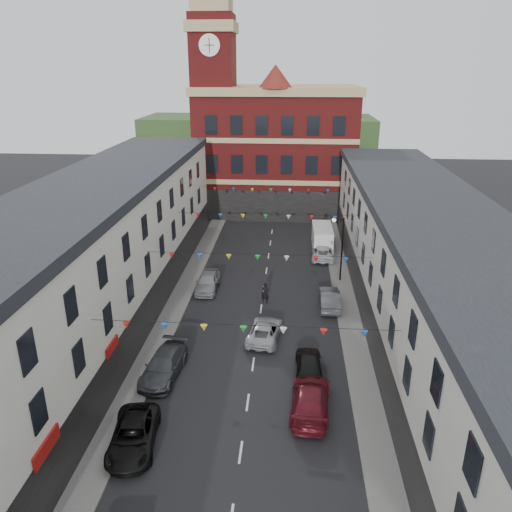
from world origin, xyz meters
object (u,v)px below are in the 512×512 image
(pedestrian, at_px, (265,293))
(car_right_f, at_px, (323,252))
(car_right_c, at_px, (310,399))
(car_left_c, at_px, (133,436))
(street_lamp, at_px, (340,241))
(moving_car, at_px, (265,331))
(white_van, at_px, (322,237))
(car_right_d, at_px, (309,364))
(car_right_e, at_px, (329,298))
(car_left_d, at_px, (164,365))
(car_left_e, at_px, (208,282))

(pedestrian, bearing_deg, car_right_f, 70.88)
(car_right_c, bearing_deg, car_left_c, 25.56)
(street_lamp, height_order, moving_car, street_lamp)
(car_right_c, relative_size, white_van, 1.01)
(street_lamp, bearing_deg, white_van, 96.01)
(car_right_d, bearing_deg, car_right_f, -96.06)
(car_right_e, bearing_deg, car_right_f, -90.05)
(car_left_c, distance_m, car_left_d, 6.32)
(car_left_d, xyz_separation_m, car_right_c, (9.10, -2.78, 0.03))
(car_right_c, height_order, moving_car, car_right_c)
(white_van, bearing_deg, car_right_f, -92.30)
(street_lamp, distance_m, moving_car, 12.63)
(street_lamp, relative_size, car_left_e, 1.32)
(pedestrian, bearing_deg, car_left_e, 162.94)
(car_left_c, distance_m, pedestrian, 17.96)
(car_left_d, xyz_separation_m, pedestrian, (5.78, 10.69, 0.16))
(car_right_c, xyz_separation_m, pedestrian, (-3.32, 13.47, 0.13))
(street_lamp, xyz_separation_m, car_right_d, (-2.95, -14.72, -3.21))
(moving_car, bearing_deg, street_lamp, -111.76)
(car_left_e, relative_size, white_van, 0.87)
(car_right_c, height_order, white_van, white_van)
(car_right_f, distance_m, pedestrian, 11.92)
(street_lamp, xyz_separation_m, car_left_d, (-12.05, -15.65, -3.17))
(car_left_c, bearing_deg, car_right_e, 49.77)
(car_left_c, height_order, car_left_e, car_left_e)
(car_left_e, relative_size, car_right_f, 0.98)
(street_lamp, height_order, car_right_f, street_lamp)
(car_left_c, xyz_separation_m, car_left_e, (0.63, 19.29, 0.10))
(car_left_e, xyz_separation_m, pedestrian, (5.14, -2.28, 0.12))
(car_right_d, bearing_deg, car_left_e, -55.65)
(car_right_c, bearing_deg, car_right_f, -90.18)
(car_right_c, relative_size, car_right_e, 1.19)
(car_right_f, bearing_deg, car_right_e, 92.26)
(moving_car, bearing_deg, car_right_d, 134.13)
(car_left_c, relative_size, car_right_c, 0.91)
(car_left_e, bearing_deg, car_right_c, -61.72)
(car_left_e, height_order, car_right_e, car_left_e)
(car_left_e, distance_m, moving_car, 9.64)
(car_left_c, xyz_separation_m, car_right_c, (9.10, 3.54, 0.10))
(street_lamp, relative_size, car_left_c, 1.24)
(car_right_f, bearing_deg, car_left_d, 65.05)
(car_right_e, relative_size, pedestrian, 2.48)
(car_left_c, bearing_deg, car_right_d, 31.56)
(street_lamp, height_order, car_right_c, street_lamp)
(street_lamp, bearing_deg, car_right_c, -99.09)
(moving_car, bearing_deg, white_van, -96.76)
(car_left_d, relative_size, pedestrian, 2.82)
(car_left_e, xyz_separation_m, moving_car, (5.44, -7.96, -0.14))
(pedestrian, bearing_deg, street_lamp, 45.22)
(car_left_c, height_order, white_van, white_van)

